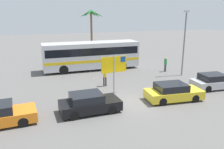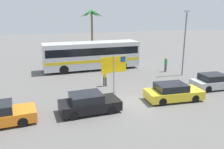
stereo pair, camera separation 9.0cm
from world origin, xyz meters
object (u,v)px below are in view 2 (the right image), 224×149
pedestrian_by_bus (105,75)px  car_yellow (173,92)px  bus_front_coach (92,54)px  ferry_sign (114,66)px  car_silver (214,82)px  pedestrian_crossing_lot (166,63)px  car_black (89,103)px

pedestrian_by_bus → car_yellow: bearing=48.7°
bus_front_coach → pedestrian_by_bus: size_ratio=6.19×
ferry_sign → car_silver: ferry_sign is taller
pedestrian_crossing_lot → pedestrian_by_bus: pedestrian_by_bus is taller
car_black → ferry_sign: bearing=44.3°
pedestrian_crossing_lot → bus_front_coach: bearing=47.6°
bus_front_coach → car_silver: bearing=-51.0°
car_yellow → car_black: same height
bus_front_coach → ferry_sign: (-0.26, -8.72, 0.54)m
pedestrian_crossing_lot → pedestrian_by_bus: 8.50m
car_yellow → car_silver: 5.11m
bus_front_coach → car_black: bus_front_coach is taller
ferry_sign → car_silver: 8.97m
car_yellow → pedestrian_crossing_lot: size_ratio=2.64×
bus_front_coach → pedestrian_crossing_lot: bus_front_coach is taller
bus_front_coach → ferry_sign: bearing=-91.7°
bus_front_coach → pedestrian_by_bus: (-0.43, -6.62, -0.74)m
ferry_sign → car_silver: bearing=-16.9°
ferry_sign → pedestrian_by_bus: 2.46m
car_yellow → pedestrian_by_bus: bearing=132.8°
car_yellow → pedestrian_crossing_lot: (4.16, 7.81, 0.34)m
car_silver → pedestrian_by_bus: pedestrian_by_bus is taller
car_yellow → ferry_sign: bearing=147.1°
ferry_sign → car_silver: size_ratio=0.79×
bus_front_coach → car_yellow: bus_front_coach is taller
ferry_sign → car_silver: (8.65, -1.66, -1.69)m
ferry_sign → pedestrian_by_bus: ferry_sign is taller
ferry_sign → car_yellow: 4.97m
car_silver → pedestrian_by_bus: bearing=161.3°
car_black → bus_front_coach: bearing=73.6°
ferry_sign → bus_front_coach: bearing=82.3°
bus_front_coach → pedestrian_crossing_lot: bearing=-26.5°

